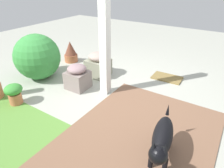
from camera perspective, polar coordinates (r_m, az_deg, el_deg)
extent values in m
plane|color=#A5A79A|center=(3.56, -0.06, -3.18)|extent=(12.00, 12.00, 0.00)
cube|color=brown|center=(2.71, 7.43, -15.19)|extent=(1.80, 2.40, 0.02)
cube|color=white|center=(3.23, -2.12, 14.58)|extent=(0.14, 0.14, 2.19)
cube|color=gray|center=(4.22, -3.95, 4.72)|extent=(0.44, 0.43, 0.35)
ellipsoid|color=#A18D82|center=(4.13, -4.06, 7.79)|extent=(0.39, 0.39, 0.18)
cube|color=gray|center=(3.77, -9.71, 1.16)|extent=(0.39, 0.38, 0.33)
ellipsoid|color=gray|center=(3.68, -10.00, 4.29)|extent=(0.35, 0.35, 0.16)
sphere|color=#398D3F|center=(4.27, -20.49, 7.24)|extent=(0.90, 0.90, 0.90)
cylinder|color=#C06D48|center=(3.66, -25.75, -3.71)|extent=(0.20, 0.20, 0.19)
ellipsoid|color=#3A8E36|center=(3.58, -26.32, -1.37)|extent=(0.28, 0.28, 0.17)
cylinder|color=#A85D3A|center=(5.07, -11.54, 7.28)|extent=(0.32, 0.32, 0.17)
cone|color=brown|center=(4.99, -11.81, 9.96)|extent=(0.29, 0.29, 0.33)
ellipsoid|color=black|center=(2.35, 14.26, -14.07)|extent=(0.35, 0.68, 0.24)
sphere|color=black|center=(2.01, 13.00, -19.04)|extent=(0.18, 0.18, 0.18)
cone|color=black|center=(1.94, 14.88, -17.26)|extent=(0.05, 0.05, 0.08)
cone|color=black|center=(1.94, 11.81, -16.70)|extent=(0.05, 0.05, 0.08)
cylinder|color=black|center=(2.36, 14.81, -21.48)|extent=(0.05, 0.05, 0.19)
cylinder|color=black|center=(2.36, 10.94, -20.77)|extent=(0.05, 0.05, 0.19)
cylinder|color=black|center=(2.64, 15.99, -15.01)|extent=(0.05, 0.05, 0.19)
cylinder|color=black|center=(2.65, 12.65, -14.42)|extent=(0.05, 0.05, 0.19)
cone|color=black|center=(2.50, 15.65, -6.98)|extent=(0.04, 0.04, 0.15)
cube|color=olive|center=(4.29, 15.38, 1.75)|extent=(0.60, 0.38, 0.03)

